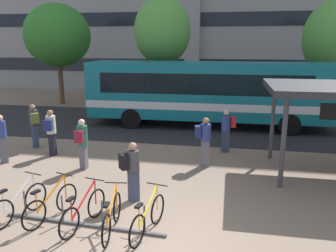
{
  "coord_description": "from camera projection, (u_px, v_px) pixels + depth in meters",
  "views": [
    {
      "loc": [
        1.7,
        -5.99,
        4.09
      ],
      "look_at": [
        -0.35,
        5.1,
        1.33
      ],
      "focal_mm": 36.04,
      "sensor_mm": 36.0,
      "label": 1
    }
  ],
  "objects": [
    {
      "name": "ground",
      "position": [
        140.0,
        246.0,
        7.0
      ],
      "size": [
        200.0,
        200.0,
        0.0
      ],
      "primitive_type": "plane",
      "color": "#7A6656"
    },
    {
      "name": "bus_lane_asphalt",
      "position": [
        195.0,
        125.0,
        17.3
      ],
      "size": [
        80.0,
        7.2,
        0.01
      ],
      "primitive_type": "cube",
      "color": "#232326",
      "rests_on": "ground"
    },
    {
      "name": "city_bus",
      "position": [
        211.0,
        91.0,
        16.74
      ],
      "size": [
        12.04,
        2.66,
        3.2
      ],
      "rotation": [
        0.0,
        0.0,
        0.01
      ],
      "color": "#0F6070",
      "rests_on": "ground"
    },
    {
      "name": "bike_rack",
      "position": [
        83.0,
        222.0,
        7.76
      ],
      "size": [
        3.99,
        0.32,
        0.7
      ],
      "rotation": [
        0.0,
        0.0,
        -0.06
      ],
      "color": "#47474C",
      "rests_on": "ground"
    },
    {
      "name": "parked_bicycle_white_0",
      "position": [
        19.0,
        204.0,
        8.0
      ],
      "size": [
        0.61,
        1.68,
        0.99
      ],
      "rotation": [
        0.0,
        0.0,
        1.32
      ],
      "color": "black",
      "rests_on": "ground"
    },
    {
      "name": "parked_bicycle_orange_1",
      "position": [
        51.0,
        205.0,
        7.97
      ],
      "size": [
        0.66,
        1.66,
        0.99
      ],
      "rotation": [
        0.0,
        0.0,
        1.28
      ],
      "color": "black",
      "rests_on": "ground"
    },
    {
      "name": "parked_bicycle_red_2",
      "position": [
        84.0,
        212.0,
        7.64
      ],
      "size": [
        0.55,
        1.7,
        0.99
      ],
      "rotation": [
        0.0,
        0.0,
        1.37
      ],
      "color": "black",
      "rests_on": "ground"
    },
    {
      "name": "parked_bicycle_orange_3",
      "position": [
        112.0,
        217.0,
        7.41
      ],
      "size": [
        0.52,
        1.72,
        0.99
      ],
      "rotation": [
        0.0,
        0.0,
        1.68
      ],
      "color": "black",
      "rests_on": "ground"
    },
    {
      "name": "parked_bicycle_yellow_4",
      "position": [
        148.0,
        218.0,
        7.35
      ],
      "size": [
        0.57,
        1.69,
        0.99
      ],
      "rotation": [
        0.0,
        0.0,
        1.36
      ],
      "color": "black",
      "rests_on": "ground"
    },
    {
      "name": "commuter_navy_pack_0",
      "position": [
        204.0,
        139.0,
        11.31
      ],
      "size": [
        0.58,
        0.43,
        1.71
      ],
      "rotation": [
        0.0,
        0.0,
        0.25
      ],
      "color": "#565660",
      "rests_on": "ground"
    },
    {
      "name": "commuter_olive_pack_1",
      "position": [
        34.0,
        123.0,
        13.38
      ],
      "size": [
        0.59,
        0.59,
        1.77
      ],
      "rotation": [
        0.0,
        0.0,
        2.37
      ],
      "color": "#2D3851",
      "rests_on": "ground"
    },
    {
      "name": "commuter_red_pack_2",
      "position": [
        227.0,
        128.0,
        12.86
      ],
      "size": [
        0.59,
        0.45,
        1.67
      ],
      "rotation": [
        0.0,
        0.0,
        3.44
      ],
      "color": "#2D3851",
      "rests_on": "ground"
    },
    {
      "name": "commuter_maroon_pack_3",
      "position": [
        0.0,
        135.0,
        11.68
      ],
      "size": [
        0.6,
        0.56,
        1.72
      ],
      "rotation": [
        0.0,
        0.0,
        0.65
      ],
      "color": "#565660",
      "rests_on": "ground"
    },
    {
      "name": "commuter_navy_pack_4",
      "position": [
        51.0,
        130.0,
        12.43
      ],
      "size": [
        0.38,
        0.56,
        1.74
      ],
      "rotation": [
        0.0,
        0.0,
        1.7
      ],
      "color": "black",
      "rests_on": "ground"
    },
    {
      "name": "commuter_maroon_pack_5",
      "position": [
        82.0,
        141.0,
        11.07
      ],
      "size": [
        0.35,
        0.53,
        1.71
      ],
      "rotation": [
        0.0,
        0.0,
        1.59
      ],
      "color": "#565660",
      "rests_on": "ground"
    },
    {
      "name": "commuter_black_pack_6",
      "position": [
        132.0,
        168.0,
        8.8
      ],
      "size": [
        0.6,
        0.57,
        1.62
      ],
      "rotation": [
        0.0,
        0.0,
        0.7
      ],
      "color": "#2D3851",
      "rests_on": "ground"
    },
    {
      "name": "street_tree_0",
      "position": [
        162.0,
        31.0,
        19.65
      ],
      "size": [
        3.3,
        3.3,
        6.76
      ],
      "color": "brown",
      "rests_on": "ground"
    },
    {
      "name": "street_tree_1",
      "position": [
        57.0,
        36.0,
        22.36
      ],
      "size": [
        4.32,
        4.32,
        6.67
      ],
      "color": "brown",
      "rests_on": "ground"
    },
    {
      "name": "building_left_wing",
      "position": [
        107.0,
        8.0,
        34.76
      ],
      "size": [
        20.43,
        13.14,
        15.21
      ],
      "color": "gray",
      "rests_on": "ground"
    }
  ]
}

